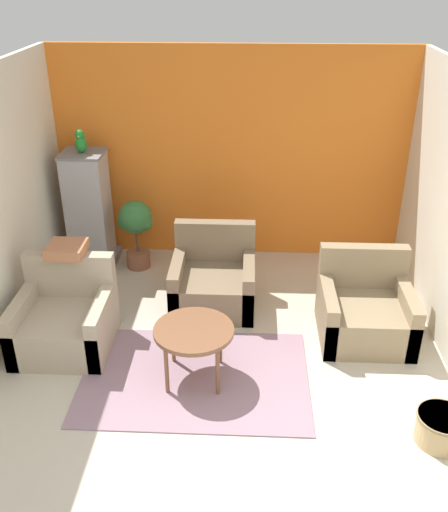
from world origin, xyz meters
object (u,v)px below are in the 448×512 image
at_px(armchair_right, 365,312).
at_px(armchair_middle, 214,282).
at_px(coffee_table, 194,334).
at_px(parrot, 81,142).
at_px(birdcage, 89,212).
at_px(armchair_left, 65,321).
at_px(potted_plant, 136,225).
at_px(wicker_basket, 441,427).

height_order(armchair_right, armchair_middle, same).
bearing_deg(armchair_right, coffee_table, -154.99).
relative_size(armchair_middle, parrot, 3.26).
height_order(armchair_middle, birdcage, birdcage).
relative_size(armchair_right, armchair_middle, 1.00).
relative_size(armchair_left, birdcage, 0.62).
bearing_deg(potted_plant, armchair_left, -103.87).
bearing_deg(wicker_basket, armchair_left, 161.17).
bearing_deg(armchair_right, wicker_basket, -75.71).
bearing_deg(wicker_basket, potted_plant, 136.37).
bearing_deg(birdcage, armchair_middle, -29.49).
height_order(birdcage, potted_plant, birdcage).
xyz_separation_m(coffee_table, wicker_basket, (1.97, -0.66, -0.34)).
height_order(birdcage, parrot, parrot).
xyz_separation_m(armchair_right, parrot, (-3.05, 1.38, 1.26)).
bearing_deg(coffee_table, armchair_left, 160.87).
xyz_separation_m(armchair_right, armchair_middle, (-1.52, 0.52, 0.00)).
distance_m(coffee_table, wicker_basket, 2.11).
bearing_deg(potted_plant, parrot, 171.96).
bearing_deg(potted_plant, armchair_right, -27.64).
bearing_deg(birdcage, potted_plant, -7.82).
bearing_deg(armchair_right, potted_plant, 152.36).
height_order(armchair_left, birdcage, birdcage).
relative_size(armchair_right, potted_plant, 1.03).
relative_size(birdcage, potted_plant, 1.65).
relative_size(armchair_right, parrot, 3.26).
bearing_deg(armchair_left, parrot, 95.52).
xyz_separation_m(armchair_right, birdcage, (-3.05, 1.38, 0.42)).
relative_size(armchair_left, armchair_middle, 1.00).
xyz_separation_m(armchair_right, wicker_basket, (0.36, -1.41, -0.13)).
relative_size(coffee_table, birdcage, 0.50).
bearing_deg(armchair_left, armchair_middle, 30.95).
bearing_deg(parrot, birdcage, -90.00).
xyz_separation_m(armchair_middle, potted_plant, (-0.97, 0.79, 0.29)).
bearing_deg(parrot, armchair_right, -24.39).
relative_size(armchair_middle, wicker_basket, 2.19).
distance_m(armchair_middle, birdcage, 1.81).
distance_m(armchair_left, armchair_middle, 1.60).
height_order(potted_plant, wicker_basket, potted_plant).
height_order(armchair_middle, wicker_basket, armchair_middle).
bearing_deg(armchair_left, coffee_table, -19.13).
bearing_deg(potted_plant, birdcage, 172.18).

